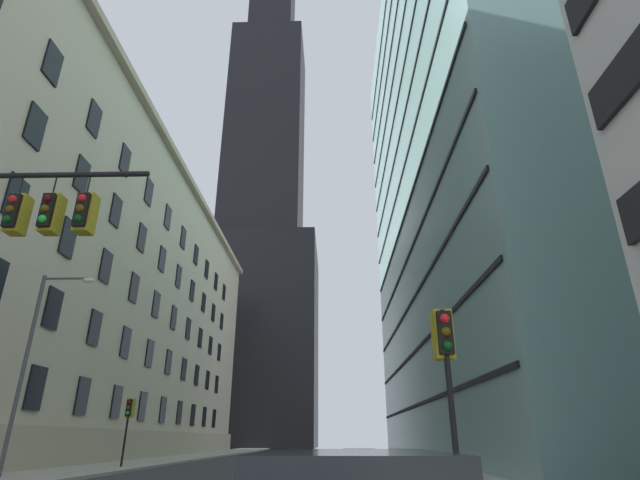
{
  "coord_description": "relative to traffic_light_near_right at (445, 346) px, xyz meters",
  "views": [
    {
      "loc": [
        4.42,
        -7.41,
        1.56
      ],
      "look_at": [
        3.53,
        26.47,
        15.63
      ],
      "focal_mm": 26.98,
      "sensor_mm": 36.0,
      "label": 1
    }
  ],
  "objects": [
    {
      "name": "station_building",
      "position": [
        -25.79,
        28.2,
        10.56
      ],
      "size": [
        16.72,
        73.97,
        27.86
      ],
      "color": "#BCAF93",
      "rests_on": "ground"
    },
    {
      "name": "dark_skyscraper",
      "position": [
        -17.96,
        87.73,
        53.66
      ],
      "size": [
        24.66,
        24.66,
        190.45
      ],
      "color": "black",
      "rests_on": "ground"
    },
    {
      "name": "glass_office_midrise",
      "position": [
        13.86,
        29.9,
        23.17
      ],
      "size": [
        19.37,
        46.26,
        53.04
      ],
      "color": "gray",
      "rests_on": "ground"
    },
    {
      "name": "traffic_light_near_right",
      "position": [
        0.0,
        0.0,
        0.0
      ],
      "size": [
        0.4,
        0.63,
        3.98
      ],
      "color": "black",
      "rests_on": "sidewalk_right"
    },
    {
      "name": "traffic_light_far_left",
      "position": [
        -14.13,
        18.91,
        -0.34
      ],
      "size": [
        0.4,
        0.63,
        3.59
      ],
      "color": "black",
      "rests_on": "sidewalk_left"
    },
    {
      "name": "street_lamppost",
      "position": [
        -15.48,
        10.89,
        1.8
      ],
      "size": [
        2.48,
        0.32,
        8.49
      ],
      "color": "#47474C",
      "rests_on": "sidewalk_left"
    }
  ]
}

